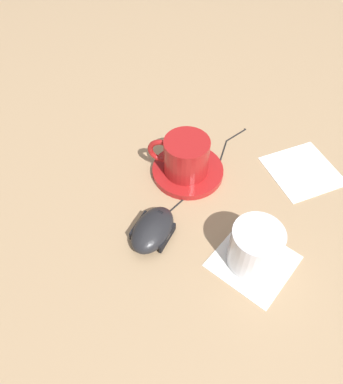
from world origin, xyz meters
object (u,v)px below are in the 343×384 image
(saucer, at_px, (188,171))
(coffee_cup, at_px, (185,156))
(drinking_glass, at_px, (255,247))
(computer_mouse, at_px, (153,230))

(saucer, height_order, coffee_cup, coffee_cup)
(saucer, distance_m, drinking_glass, 0.22)
(computer_mouse, distance_m, drinking_glass, 0.17)
(coffee_cup, distance_m, drinking_glass, 0.22)
(saucer, height_order, computer_mouse, computer_mouse)
(coffee_cup, distance_m, computer_mouse, 0.16)
(saucer, bearing_deg, coffee_cup, -141.36)
(computer_mouse, height_order, drinking_glass, drinking_glass)
(coffee_cup, xyz_separation_m, drinking_glass, (0.17, -0.13, -0.01))
(saucer, height_order, drinking_glass, drinking_glass)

